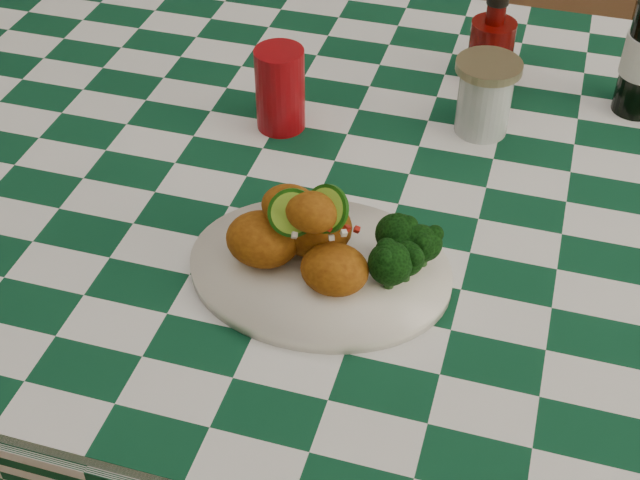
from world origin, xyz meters
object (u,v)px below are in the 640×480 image
(dining_table, at_px, (393,367))
(red_tumbler, at_px, (280,89))
(plate, at_px, (320,270))
(wooden_chair_left, at_px, (265,87))
(fried_chicken_pile, at_px, (315,230))
(ketchup_bottle, at_px, (492,38))
(mason_jar, at_px, (485,97))

(dining_table, distance_m, red_tumbler, 0.50)
(plate, height_order, wooden_chair_left, wooden_chair_left)
(plate, relative_size, fried_chicken_pile, 1.91)
(red_tumbler, bearing_deg, fried_chicken_pile, -64.42)
(fried_chicken_pile, xyz_separation_m, red_tumbler, (-0.13, 0.28, -0.01))
(dining_table, relative_size, wooden_chair_left, 1.99)
(red_tumbler, bearing_deg, plate, -63.45)
(ketchup_bottle, height_order, wooden_chair_left, ketchup_bottle)
(plate, bearing_deg, fried_chicken_pile, 180.00)
(red_tumbler, relative_size, wooden_chair_left, 0.14)
(mason_jar, bearing_deg, fried_chicken_pile, -111.91)
(plate, relative_size, mason_jar, 2.82)
(dining_table, bearing_deg, red_tumbler, 163.12)
(red_tumbler, bearing_deg, dining_table, -16.88)
(fried_chicken_pile, relative_size, mason_jar, 1.48)
(fried_chicken_pile, distance_m, mason_jar, 0.37)
(red_tumbler, distance_m, mason_jar, 0.28)
(ketchup_bottle, bearing_deg, dining_table, -103.38)
(dining_table, xyz_separation_m, plate, (-0.06, -0.22, 0.40))
(plate, height_order, mason_jar, mason_jar)
(dining_table, height_order, fried_chicken_pile, fried_chicken_pile)
(plate, bearing_deg, wooden_chair_left, 113.51)
(fried_chicken_pile, distance_m, wooden_chair_left, 1.09)
(fried_chicken_pile, xyz_separation_m, mason_jar, (0.14, 0.35, -0.02))
(fried_chicken_pile, bearing_deg, plate, 0.00)
(plate, height_order, fried_chicken_pile, fried_chicken_pile)
(red_tumbler, relative_size, ketchup_bottle, 0.86)
(mason_jar, bearing_deg, dining_table, -120.10)
(wooden_chair_left, bearing_deg, red_tumbler, -52.58)
(dining_table, relative_size, plate, 5.43)
(dining_table, relative_size, red_tumbler, 13.88)
(red_tumbler, distance_m, wooden_chair_left, 0.81)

